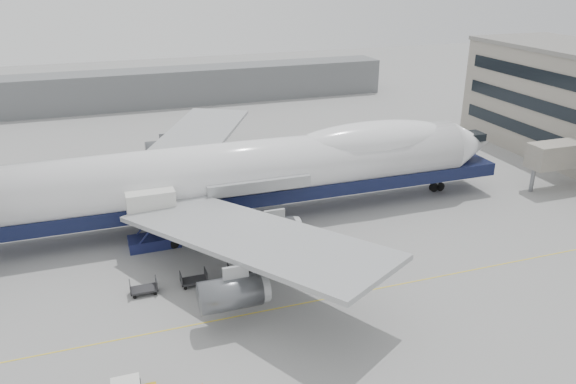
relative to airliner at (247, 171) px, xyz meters
name	(u,v)px	position (x,y,z in m)	size (l,w,h in m)	color
ground	(276,270)	(-0.64, -12.00, -5.62)	(260.00, 260.00, 0.00)	gray
apron_line	(299,304)	(-0.64, -18.00, -5.62)	(60.00, 0.15, 0.01)	gold
hangar	(116,90)	(-10.64, 58.00, -2.12)	(110.00, 8.00, 7.00)	slate
airliner	(247,171)	(0.00, 0.00, 0.00)	(67.00, 55.30, 19.98)	white
catering_truck	(152,215)	(-10.76, -3.49, -2.18)	(5.08, 3.59, 6.11)	navy
dolly_0	(144,288)	(-12.67, -12.10, -5.09)	(2.30, 1.35, 1.30)	#2D2D30
dolly_1	(194,280)	(-8.35, -12.10, -5.09)	(2.30, 1.35, 1.30)	#2D2D30
dolly_2	(241,272)	(-4.03, -12.10, -5.09)	(2.30, 1.35, 1.30)	#2D2D30
dolly_3	(286,264)	(0.29, -12.10, -5.09)	(2.30, 1.35, 1.30)	#2D2D30
dolly_4	(329,256)	(4.62, -12.10, -5.09)	(2.30, 1.35, 1.30)	#2D2D30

